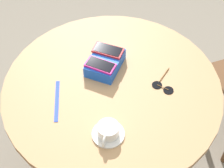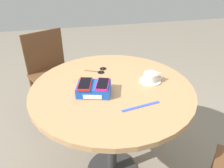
% 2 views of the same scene
% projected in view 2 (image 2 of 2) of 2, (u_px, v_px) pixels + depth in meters
% --- Properties ---
extents(round_table, '(0.98, 0.98, 0.76)m').
position_uv_depth(round_table, '(112.00, 102.00, 1.36)').
color(round_table, '#2D2D2D').
rests_on(round_table, ground_plane).
extents(phone_box, '(0.22, 0.18, 0.06)m').
position_uv_depth(phone_box, '(94.00, 89.00, 1.23)').
color(phone_box, blue).
rests_on(phone_box, round_table).
extents(phone_red, '(0.10, 0.15, 0.01)m').
position_uv_depth(phone_red, '(85.00, 84.00, 1.21)').
color(phone_red, red).
rests_on(phone_red, phone_box).
extents(phone_magenta, '(0.10, 0.15, 0.01)m').
position_uv_depth(phone_magenta, '(103.00, 84.00, 1.21)').
color(phone_magenta, '#D11975').
rests_on(phone_magenta, phone_box).
extents(saucer, '(0.13, 0.13, 0.01)m').
position_uv_depth(saucer, '(150.00, 81.00, 1.36)').
color(saucer, silver).
rests_on(saucer, round_table).
extents(coffee_cup, '(0.12, 0.09, 0.06)m').
position_uv_depth(coffee_cup, '(151.00, 77.00, 1.35)').
color(coffee_cup, silver).
rests_on(coffee_cup, saucer).
extents(lanyard_strap, '(0.22, 0.05, 0.00)m').
position_uv_depth(lanyard_strap, '(141.00, 106.00, 1.14)').
color(lanyard_strap, blue).
rests_on(lanyard_strap, round_table).
extents(sunglasses, '(0.15, 0.10, 0.01)m').
position_uv_depth(sunglasses, '(101.00, 70.00, 1.49)').
color(sunglasses, black).
rests_on(sunglasses, round_table).
extents(chair_far_side, '(0.53, 0.53, 0.86)m').
position_uv_depth(chair_far_side, '(53.00, 75.00, 2.06)').
color(chair_far_side, brown).
rests_on(chair_far_side, ground_plane).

